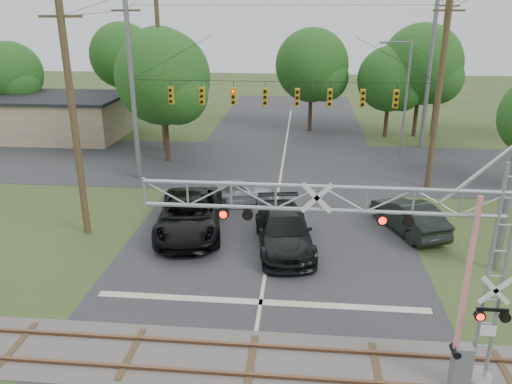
# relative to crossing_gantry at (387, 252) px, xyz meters

# --- Properties ---
(road_main) EXTENTS (14.00, 90.00, 0.02)m
(road_main) POSITION_rel_crossing_gantry_xyz_m (-3.88, 8.36, -4.34)
(road_main) COLOR #2A2A2D
(road_main) RESTS_ON ground
(road_cross) EXTENTS (90.00, 12.00, 0.02)m
(road_cross) POSITION_rel_crossing_gantry_xyz_m (-3.88, 22.36, -4.34)
(road_cross) COLOR #2A2A2D
(road_cross) RESTS_ON ground
(railroad_track) EXTENTS (90.00, 3.20, 0.17)m
(railroad_track) POSITION_rel_crossing_gantry_xyz_m (-3.88, 0.36, -4.32)
(railroad_track) COLOR #544D49
(railroad_track) RESTS_ON ground
(crossing_gantry) EXTENTS (10.45, 0.90, 7.04)m
(crossing_gantry) POSITION_rel_crossing_gantry_xyz_m (0.00, 0.00, 0.00)
(crossing_gantry) COLOR gray
(crossing_gantry) RESTS_ON ground
(traffic_signal_span) EXTENTS (19.34, 0.36, 11.50)m
(traffic_signal_span) POSITION_rel_crossing_gantry_xyz_m (-3.02, 18.36, 1.37)
(traffic_signal_span) COLOR slate
(traffic_signal_span) RESTS_ON ground
(pickup_black) EXTENTS (4.05, 7.19, 1.90)m
(pickup_black) POSITION_rel_crossing_gantry_xyz_m (-8.04, 10.08, -3.40)
(pickup_black) COLOR black
(pickup_black) RESTS_ON ground
(car_dark) EXTENTS (3.42, 6.45, 1.78)m
(car_dark) POSITION_rel_crossing_gantry_xyz_m (-3.21, 8.78, -3.46)
(car_dark) COLOR black
(car_dark) RESTS_ON ground
(sedan_silver) EXTENTS (4.48, 2.51, 1.44)m
(sedan_silver) POSITION_rel_crossing_gantry_xyz_m (-6.18, 14.36, -3.63)
(sedan_silver) COLOR #96989D
(sedan_silver) RESTS_ON ground
(suv_dark) EXTENTS (3.50, 5.32, 1.66)m
(suv_dark) POSITION_rel_crossing_gantry_xyz_m (3.06, 11.25, -3.52)
(suv_dark) COLOR black
(suv_dark) RESTS_ON ground
(commercial_building) EXTENTS (15.80, 8.15, 3.67)m
(commercial_building) POSITION_rel_crossing_gantry_xyz_m (-26.20, 29.05, -2.51)
(commercial_building) COLOR #8E775E
(commercial_building) RESTS_ON ground
(streetlight) EXTENTS (2.33, 0.24, 8.74)m
(streetlight) POSITION_rel_crossing_gantry_xyz_m (4.93, 25.31, 0.54)
(streetlight) COLOR slate
(streetlight) RESTS_ON ground
(utility_poles) EXTENTS (24.74, 25.72, 13.36)m
(utility_poles) POSITION_rel_crossing_gantry_xyz_m (-0.73, 20.75, 1.97)
(utility_poles) COLOR #43341F
(utility_poles) RESTS_ON ground
(treeline) EXTENTS (56.42, 27.12, 9.86)m
(treeline) POSITION_rel_crossing_gantry_xyz_m (-3.97, 30.78, 1.62)
(treeline) COLOR #3D271B
(treeline) RESTS_ON ground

